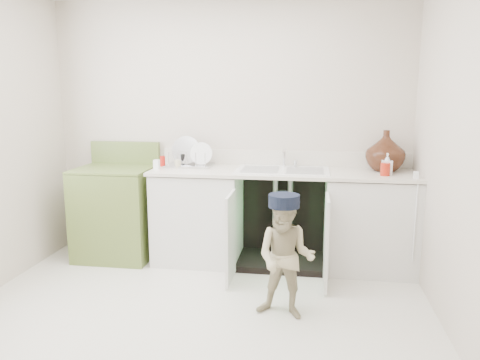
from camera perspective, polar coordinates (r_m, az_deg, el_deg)
name	(u,v)px	position (r m, az deg, el deg)	size (l,w,h in m)	color
ground	(194,319)	(3.54, -5.63, -16.49)	(3.50, 3.50, 0.00)	beige
room_shell	(191,147)	(3.17, -6.05, 4.01)	(6.00, 5.50, 1.26)	beige
counter_run	(286,214)	(4.41, 5.65, -4.18)	(2.44, 1.02, 1.27)	silver
avocado_stove	(117,211)	(4.77, -14.77, -3.66)	(0.72, 0.65, 1.11)	#5E7232
repair_worker	(286,256)	(3.40, 5.59, -9.22)	(0.49, 0.93, 0.91)	tan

